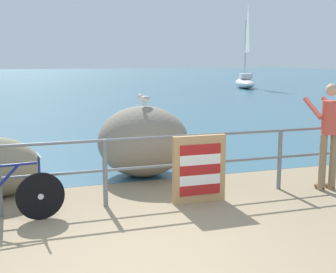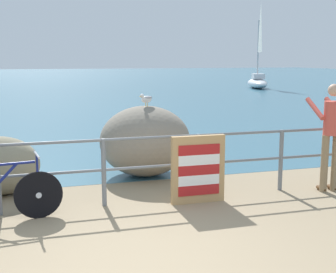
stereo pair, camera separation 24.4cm
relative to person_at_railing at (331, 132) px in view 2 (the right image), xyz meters
name	(u,v)px [view 2 (the right image)]	position (x,y,z in m)	size (l,w,h in m)	color
ground_plane	(51,102)	(-3.70, 18.09, -1.04)	(120.00, 120.00, 0.10)	#937F60
sea_surface	(39,78)	(-3.70, 46.48, -0.99)	(120.00, 90.00, 0.01)	#38667A
promenade_railing	(104,164)	(-3.70, 0.28, -0.35)	(8.94, 0.07, 1.02)	slate
person_at_railing	(331,132)	(0.00, 0.00, 0.00)	(0.46, 0.64, 1.78)	#8C7251
folded_deckchair_stack	(198,169)	(-2.30, 0.02, -0.47)	(0.84, 0.10, 1.04)	tan
breakwater_boulder_main	(145,141)	(-2.67, 1.88, -0.33)	(1.70, 1.54, 1.32)	gray
seagull	(146,99)	(-2.65, 1.84, 0.46)	(0.32, 0.25, 0.23)	gold
sailboat	(258,78)	(11.38, 24.48, -0.28)	(2.67, 4.58, 6.16)	white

